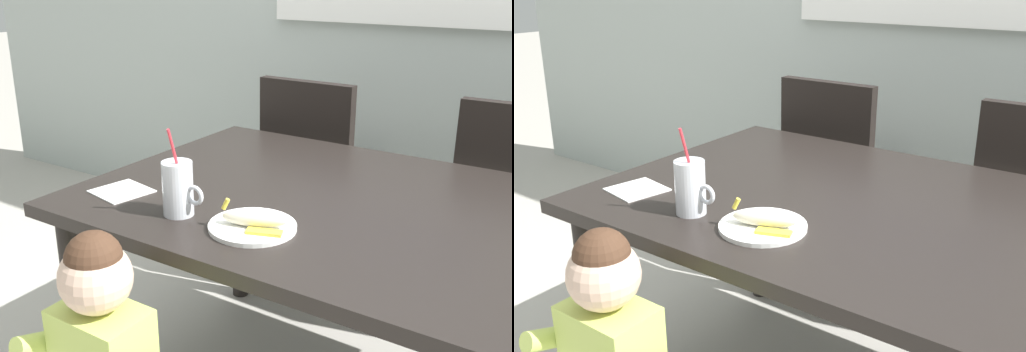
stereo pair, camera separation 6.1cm
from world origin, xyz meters
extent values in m
cube|color=black|center=(0.00, 0.00, 0.73)|extent=(1.40, 1.05, 0.04)
cylinder|color=black|center=(-0.62, -0.44, 0.36)|extent=(0.07, 0.07, 0.71)
cylinder|color=black|center=(-0.62, 0.44, 0.36)|extent=(0.07, 0.07, 0.71)
cube|color=black|center=(-0.40, 0.82, 0.45)|extent=(0.44, 0.44, 0.06)
cube|color=black|center=(-0.40, 0.62, 0.72)|extent=(0.42, 0.05, 0.48)
cylinder|color=black|center=(-0.21, 1.01, 0.21)|extent=(0.04, 0.04, 0.42)
cylinder|color=black|center=(-0.59, 1.01, 0.21)|extent=(0.04, 0.04, 0.42)
cylinder|color=black|center=(-0.21, 0.63, 0.21)|extent=(0.04, 0.04, 0.42)
cylinder|color=black|center=(-0.59, 0.63, 0.21)|extent=(0.04, 0.04, 0.42)
cylinder|color=black|center=(0.22, 1.02, 0.21)|extent=(0.04, 0.04, 0.42)
cylinder|color=black|center=(0.22, 0.64, 0.21)|extent=(0.04, 0.04, 0.42)
sphere|color=beige|center=(-0.24, -0.68, 0.72)|extent=(0.17, 0.17, 0.17)
sphere|color=#472D1E|center=(-0.24, -0.68, 0.77)|extent=(0.13, 0.13, 0.13)
cylinder|color=#C6DB66|center=(-0.38, -0.70, 0.52)|extent=(0.05, 0.24, 0.13)
cylinder|color=silver|center=(-0.28, -0.34, 0.83)|extent=(0.08, 0.08, 0.15)
cylinder|color=white|center=(-0.28, -0.34, 0.80)|extent=(0.07, 0.07, 0.08)
torus|color=silver|center=(-0.22, -0.34, 0.82)|extent=(0.06, 0.01, 0.06)
cylinder|color=#E5333F|center=(-0.27, -0.35, 0.89)|extent=(0.01, 0.07, 0.21)
cylinder|color=white|center=(-0.06, -0.31, 0.76)|extent=(0.23, 0.23, 0.01)
ellipsoid|color=#F4EAC6|center=(-0.04, -0.32, 0.78)|extent=(0.17, 0.10, 0.04)
cube|color=yellow|center=(0.00, -0.34, 0.77)|extent=(0.10, 0.06, 0.01)
cube|color=yellow|center=(-0.04, -0.27, 0.77)|extent=(0.10, 0.06, 0.01)
cylinder|color=yellow|center=(-0.12, -0.34, 0.82)|extent=(0.03, 0.02, 0.03)
cube|color=white|center=(-0.53, -0.30, 0.75)|extent=(0.18, 0.18, 0.00)
camera|label=1|loc=(0.70, -1.45, 1.38)|focal=40.95mm
camera|label=2|loc=(0.75, -1.42, 1.38)|focal=40.95mm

